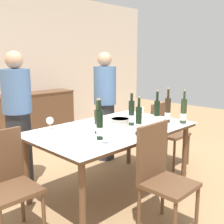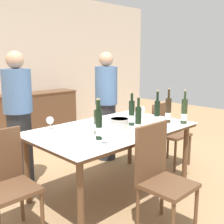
# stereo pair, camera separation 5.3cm
# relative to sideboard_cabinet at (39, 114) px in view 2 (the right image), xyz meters

# --- Properties ---
(ground_plane) EXTENTS (12.00, 12.00, 0.00)m
(ground_plane) POSITION_rel_sideboard_cabinet_xyz_m (-0.65, -2.72, -0.43)
(ground_plane) COLOR #A37F56
(sideboard_cabinet) EXTENTS (1.54, 0.46, 0.86)m
(sideboard_cabinet) POSITION_rel_sideboard_cabinet_xyz_m (0.00, 0.00, 0.00)
(sideboard_cabinet) COLOR brown
(sideboard_cabinet) RESTS_ON ground_plane
(dining_table) EXTENTS (1.81, 1.10, 0.77)m
(dining_table) POSITION_rel_sideboard_cabinet_xyz_m (-0.65, -2.72, 0.27)
(dining_table) COLOR brown
(dining_table) RESTS_ON ground_plane
(ice_bucket) EXTENTS (0.19, 0.19, 0.17)m
(ice_bucket) POSITION_rel_sideboard_cabinet_xyz_m (-0.80, -2.98, 0.43)
(ice_bucket) COLOR white
(ice_bucket) RESTS_ON dining_table
(wine_bottle_0) EXTENTS (0.07, 0.07, 0.40)m
(wine_bottle_0) POSITION_rel_sideboard_cabinet_xyz_m (0.10, -3.17, 0.48)
(wine_bottle_0) COLOR #28381E
(wine_bottle_0) RESTS_ON dining_table
(wine_bottle_1) EXTENTS (0.07, 0.07, 0.42)m
(wine_bottle_1) POSITION_rel_sideboard_cabinet_xyz_m (0.01, -3.01, 0.48)
(wine_bottle_1) COLOR #332314
(wine_bottle_1) RESTS_ON dining_table
(wine_bottle_2) EXTENTS (0.06, 0.06, 0.42)m
(wine_bottle_2) POSITION_rel_sideboard_cabinet_xyz_m (-0.24, -3.03, 0.48)
(wine_bottle_2) COLOR black
(wine_bottle_2) RESTS_ON dining_table
(wine_bottle_3) EXTENTS (0.06, 0.06, 0.40)m
(wine_bottle_3) POSITION_rel_sideboard_cabinet_xyz_m (-1.04, -2.95, 0.48)
(wine_bottle_3) COLOR black
(wine_bottle_3) RESTS_ON dining_table
(wine_bottle_4) EXTENTS (0.07, 0.07, 0.39)m
(wine_bottle_4) POSITION_rel_sideboard_cabinet_xyz_m (-0.40, -2.79, 0.48)
(wine_bottle_4) COLOR black
(wine_bottle_4) RESTS_ON dining_table
(wine_bottle_5) EXTENTS (0.06, 0.06, 0.40)m
(wine_bottle_5) POSITION_rel_sideboard_cabinet_xyz_m (-0.66, -3.11, 0.48)
(wine_bottle_5) COLOR black
(wine_bottle_5) RESTS_ON dining_table
(wine_bottle_6) EXTENTS (0.07, 0.07, 0.36)m
(wine_bottle_6) POSITION_rel_sideboard_cabinet_xyz_m (-0.91, -2.78, 0.46)
(wine_bottle_6) COLOR #28381E
(wine_bottle_6) RESTS_ON dining_table
(wine_glass_0) EXTENTS (0.08, 0.08, 0.14)m
(wine_glass_0) POSITION_rel_sideboard_cabinet_xyz_m (-1.18, -2.30, 0.44)
(wine_glass_0) COLOR white
(wine_glass_0) RESTS_ON dining_table
(wine_glass_1) EXTENTS (0.09, 0.09, 0.14)m
(wine_glass_1) POSITION_rel_sideboard_cabinet_xyz_m (-1.11, -3.09, 0.44)
(wine_glass_1) COLOR white
(wine_glass_1) RESTS_ON dining_table
(wine_glass_2) EXTENTS (0.08, 0.08, 0.15)m
(wine_glass_2) POSITION_rel_sideboard_cabinet_xyz_m (0.01, -2.61, 0.44)
(wine_glass_2) COLOR white
(wine_glass_2) RESTS_ON dining_table
(chair_right_end) EXTENTS (0.42, 0.42, 0.89)m
(chair_right_end) POSITION_rel_sideboard_cabinet_xyz_m (0.56, -2.64, 0.09)
(chair_right_end) COLOR brown
(chair_right_end) RESTS_ON ground_plane
(chair_left_end) EXTENTS (0.42, 0.42, 0.93)m
(chair_left_end) POSITION_rel_sideboard_cabinet_xyz_m (-1.85, -2.63, 0.10)
(chair_left_end) COLOR brown
(chair_left_end) RESTS_ON ground_plane
(chair_near_front) EXTENTS (0.42, 0.42, 0.96)m
(chair_near_front) POSITION_rel_sideboard_cabinet_xyz_m (-0.81, -3.49, 0.11)
(chair_near_front) COLOR brown
(chair_near_front) RESTS_ON ground_plane
(person_host) EXTENTS (0.33, 0.33, 1.62)m
(person_host) POSITION_rel_sideboard_cabinet_xyz_m (-1.31, -1.84, 0.38)
(person_host) COLOR #262628
(person_host) RESTS_ON ground_plane
(person_guest_left) EXTENTS (0.33, 0.33, 1.62)m
(person_guest_left) POSITION_rel_sideboard_cabinet_xyz_m (0.07, -1.87, 0.38)
(person_guest_left) COLOR #2D2D33
(person_guest_left) RESTS_ON ground_plane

